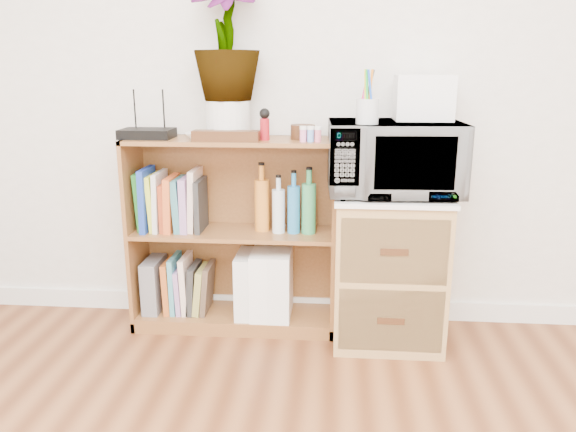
# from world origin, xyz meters

# --- Properties ---
(skirting_board) EXTENTS (4.00, 0.02, 0.10)m
(skirting_board) POSITION_xyz_m (0.00, 2.24, 0.05)
(skirting_board) COLOR white
(skirting_board) RESTS_ON ground
(bookshelf) EXTENTS (1.00, 0.30, 0.95)m
(bookshelf) POSITION_xyz_m (-0.35, 2.10, 0.47)
(bookshelf) COLOR brown
(bookshelf) RESTS_ON ground
(wicker_unit) EXTENTS (0.50, 0.45, 0.70)m
(wicker_unit) POSITION_xyz_m (0.40, 2.02, 0.35)
(wicker_unit) COLOR #9E7542
(wicker_unit) RESTS_ON ground
(microwave) EXTENTS (0.60, 0.42, 0.32)m
(microwave) POSITION_xyz_m (0.40, 2.02, 0.88)
(microwave) COLOR white
(microwave) RESTS_ON wicker_unit
(pen_cup) EXTENTS (0.09, 0.09, 0.10)m
(pen_cup) POSITION_xyz_m (0.27, 1.91, 1.10)
(pen_cup) COLOR silver
(pen_cup) RESTS_ON microwave
(small_appliance) EXTENTS (0.25, 0.21, 0.20)m
(small_appliance) POSITION_xyz_m (0.53, 2.10, 1.14)
(small_appliance) COLOR white
(small_appliance) RESTS_ON microwave
(router) EXTENTS (0.24, 0.17, 0.04)m
(router) POSITION_xyz_m (-0.75, 2.08, 0.97)
(router) COLOR black
(router) RESTS_ON bookshelf
(white_bowl) EXTENTS (0.13, 0.13, 0.03)m
(white_bowl) POSITION_xyz_m (-0.49, 2.07, 0.97)
(white_bowl) COLOR white
(white_bowl) RESTS_ON bookshelf
(plant_pot) EXTENTS (0.21, 0.21, 0.17)m
(plant_pot) POSITION_xyz_m (-0.36, 2.12, 1.04)
(plant_pot) COLOR silver
(plant_pot) RESTS_ON bookshelf
(potted_plant) EXTENTS (0.31, 0.31, 0.56)m
(potted_plant) POSITION_xyz_m (-0.36, 2.12, 1.40)
(potted_plant) COLOR #2C6B2A
(potted_plant) RESTS_ON plant_pot
(trinket_box) EXTENTS (0.30, 0.08, 0.05)m
(trinket_box) POSITION_xyz_m (-0.35, 2.00, 0.97)
(trinket_box) COLOR #3D1D10
(trinket_box) RESTS_ON bookshelf
(kokeshi_doll) EXTENTS (0.04, 0.04, 0.10)m
(kokeshi_doll) POSITION_xyz_m (-0.19, 2.06, 1.00)
(kokeshi_doll) COLOR #A2131D
(kokeshi_doll) RESTS_ON bookshelf
(wooden_bowl) EXTENTS (0.11, 0.11, 0.07)m
(wooden_bowl) POSITION_xyz_m (-0.01, 2.11, 0.98)
(wooden_bowl) COLOR #331C0D
(wooden_bowl) RESTS_ON bookshelf
(paint_jars) EXTENTS (0.11, 0.04, 0.06)m
(paint_jars) POSITION_xyz_m (0.03, 2.01, 0.98)
(paint_jars) COLOR pink
(paint_jars) RESTS_ON bookshelf
(file_box) EXTENTS (0.08, 0.21, 0.27)m
(file_box) POSITION_xyz_m (-0.77, 2.10, 0.20)
(file_box) COLOR slate
(file_box) RESTS_ON bookshelf
(magazine_holder_left) EXTENTS (0.10, 0.25, 0.32)m
(magazine_holder_left) POSITION_xyz_m (-0.28, 2.09, 0.23)
(magazine_holder_left) COLOR white
(magazine_holder_left) RESTS_ON bookshelf
(magazine_holder_mid) EXTENTS (0.11, 0.27, 0.33)m
(magazine_holder_mid) POSITION_xyz_m (-0.21, 2.09, 0.24)
(magazine_holder_mid) COLOR white
(magazine_holder_mid) RESTS_ON bookshelf
(magazine_holder_right) EXTENTS (0.11, 0.27, 0.34)m
(magazine_holder_right) POSITION_xyz_m (-0.12, 2.09, 0.24)
(magazine_holder_right) COLOR white
(magazine_holder_right) RESTS_ON bookshelf
(cookbooks) EXTENTS (0.32, 0.20, 0.31)m
(cookbooks) POSITION_xyz_m (-0.65, 2.10, 0.64)
(cookbooks) COLOR #207926
(cookbooks) RESTS_ON bookshelf
(liquor_bottles) EXTENTS (0.30, 0.07, 0.32)m
(liquor_bottles) POSITION_xyz_m (-0.10, 2.10, 0.65)
(liquor_bottles) COLOR orange
(liquor_bottles) RESTS_ON bookshelf
(lower_books) EXTENTS (0.24, 0.19, 0.29)m
(lower_books) POSITION_xyz_m (-0.59, 2.10, 0.20)
(lower_books) COLOR #BA5820
(lower_books) RESTS_ON bookshelf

